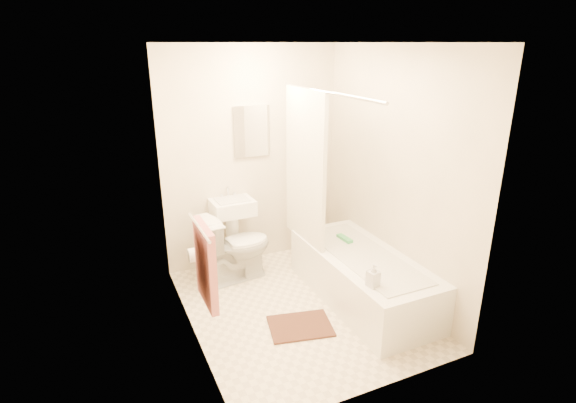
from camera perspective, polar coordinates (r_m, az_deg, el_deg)
name	(u,v)px	position (r m, az deg, el deg)	size (l,w,h in m)	color
floor	(299,307)	(4.43, 1.39, -13.31)	(2.40, 2.40, 0.00)	beige
ceiling	(301,42)	(3.72, 1.70, 19.54)	(2.40, 2.40, 0.00)	white
wall_back	(252,158)	(4.97, -4.59, 5.51)	(2.00, 0.02, 2.40)	beige
wall_left	(185,205)	(3.60, -12.91, -0.43)	(0.02, 2.40, 2.40)	beige
wall_right	(394,175)	(4.42, 13.27, 3.27)	(0.02, 2.40, 2.40)	beige
mirror	(252,131)	(4.89, -4.60, 8.88)	(0.40, 0.03, 0.55)	white
curtain_rod	(327,92)	(3.97, 4.99, 13.69)	(0.03, 0.03, 1.70)	silver
shower_curtain	(305,169)	(4.46, 2.17, 4.18)	(0.04, 0.80, 1.55)	silver
towel_bar	(199,227)	(3.42, -11.23, -3.22)	(0.02, 0.02, 0.60)	silver
towel	(206,265)	(3.56, -10.42, -7.91)	(0.06, 0.45, 0.66)	#CC7266
toilet_paper	(195,255)	(3.92, -11.74, -6.63)	(0.12, 0.12, 0.11)	white
toilet	(236,247)	(4.79, -6.60, -5.73)	(0.42, 0.75, 0.73)	white
sink	(233,231)	(5.00, -7.03, -3.72)	(0.45, 0.36, 0.88)	white
bathtub	(362,277)	(4.50, 9.38, -9.47)	(0.74, 1.68, 0.47)	white
bath_mat	(300,326)	(4.16, 1.57, -15.52)	(0.55, 0.41, 0.02)	#512C20
soap_bottle	(373,275)	(3.84, 10.78, -9.18)	(0.09, 0.09, 0.20)	silver
scrub_brush	(345,239)	(4.66, 7.20, -4.74)	(0.06, 0.21, 0.04)	#3FAC59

